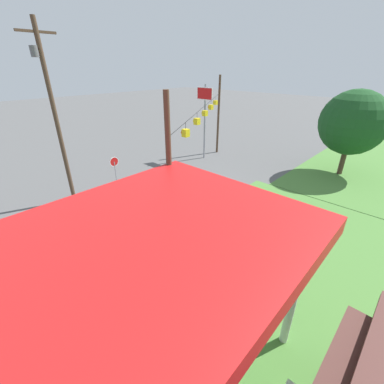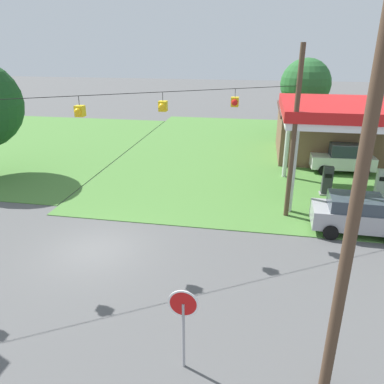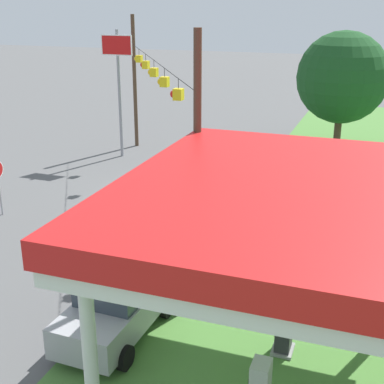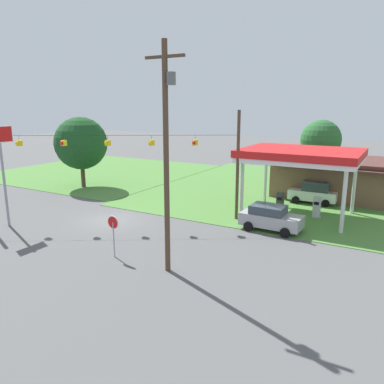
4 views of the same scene
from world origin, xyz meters
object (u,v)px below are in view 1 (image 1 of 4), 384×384
at_px(car_at_pumps_front, 103,266).
at_px(stop_sign_overhead, 205,108).
at_px(fuel_pump_far, 116,384).
at_px(gas_station_canopy, 146,251).
at_px(stop_sign_roadside, 115,165).
at_px(fuel_pump_near, 186,319).
at_px(tree_west_verge, 353,123).
at_px(utility_pole_main, 54,112).

distance_m(car_at_pumps_front, stop_sign_overhead, 19.40).
bearing_deg(stop_sign_overhead, fuel_pump_far, 34.42).
relative_size(gas_station_canopy, car_at_pumps_front, 2.05).
height_order(gas_station_canopy, stop_sign_roadside, gas_station_canopy).
height_order(fuel_pump_near, stop_sign_roadside, stop_sign_roadside).
bearing_deg(fuel_pump_far, gas_station_canopy, 179.94).
bearing_deg(tree_west_verge, gas_station_canopy, 1.77).
relative_size(car_at_pumps_front, tree_west_verge, 0.57).
xyz_separation_m(utility_pole_main, tree_west_verge, (-19.39, 12.98, -1.75)).
distance_m(stop_sign_roadside, tree_west_verge, 20.55).
distance_m(stop_sign_roadside, stop_sign_overhead, 11.11).
bearing_deg(car_at_pumps_front, fuel_pump_near, 100.28).
xyz_separation_m(gas_station_canopy, stop_sign_overhead, (-17.65, -13.09, 0.47)).
xyz_separation_m(gas_station_canopy, fuel_pump_near, (-1.45, -0.00, -3.99)).
bearing_deg(fuel_pump_near, stop_sign_roadside, -112.48).
xyz_separation_m(fuel_pump_near, utility_pole_main, (-1.93, -13.68, 5.65)).
bearing_deg(stop_sign_roadside, utility_pole_main, -179.78).
bearing_deg(gas_station_canopy, utility_pole_main, -103.87).
bearing_deg(stop_sign_roadside, fuel_pump_near, -112.48).
relative_size(stop_sign_overhead, tree_west_verge, 1.01).
xyz_separation_m(fuel_pump_far, utility_pole_main, (-4.83, -13.68, 5.65)).
xyz_separation_m(fuel_pump_near, stop_sign_overhead, (-16.20, -13.09, 4.46)).
relative_size(stop_sign_roadside, tree_west_verge, 0.33).
bearing_deg(fuel_pump_near, utility_pole_main, -98.01).
bearing_deg(car_at_pumps_front, stop_sign_overhead, -151.60).
relative_size(fuel_pump_far, stop_sign_roadside, 0.69).
relative_size(fuel_pump_far, utility_pole_main, 0.15).
bearing_deg(stop_sign_roadside, gas_station_canopy, -117.47).
relative_size(fuel_pump_far, stop_sign_overhead, 0.23).
xyz_separation_m(stop_sign_overhead, tree_west_verge, (-5.12, 12.39, -0.57)).
bearing_deg(tree_west_verge, fuel_pump_far, 1.66).
distance_m(fuel_pump_near, stop_sign_roadside, 14.86).
height_order(fuel_pump_near, car_at_pumps_front, car_at_pumps_front).
height_order(fuel_pump_near, utility_pole_main, utility_pole_main).
bearing_deg(fuel_pump_far, utility_pole_main, -109.44).
height_order(car_at_pumps_front, tree_west_verge, tree_west_verge).
bearing_deg(car_at_pumps_front, gas_station_canopy, 82.33).
relative_size(fuel_pump_near, car_at_pumps_front, 0.40).
bearing_deg(car_at_pumps_front, utility_pole_main, -104.37).
xyz_separation_m(fuel_pump_near, stop_sign_roadside, (-5.67, -13.70, 0.99)).
height_order(fuel_pump_far, utility_pole_main, utility_pole_main).
relative_size(fuel_pump_near, tree_west_verge, 0.23).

